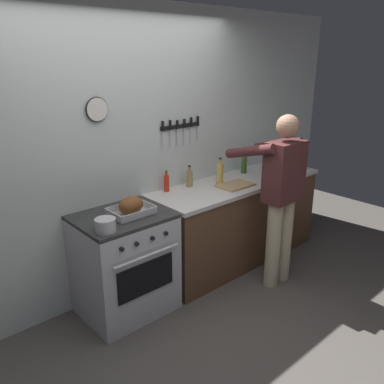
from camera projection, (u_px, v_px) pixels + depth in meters
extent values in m
plane|color=#4C4742|center=(224.00, 355.00, 3.02)|extent=(8.00, 8.00, 0.00)
cube|color=silver|center=(118.00, 156.00, 3.55)|extent=(6.00, 0.10, 2.60)
cube|color=black|center=(180.00, 126.00, 3.87)|extent=(0.48, 0.02, 0.04)
cube|color=silver|center=(163.00, 140.00, 3.76)|extent=(0.01, 0.00, 0.17)
cube|color=black|center=(163.00, 126.00, 3.71)|extent=(0.02, 0.02, 0.09)
cube|color=silver|center=(170.00, 139.00, 3.81)|extent=(0.01, 0.00, 0.17)
cube|color=black|center=(170.00, 125.00, 3.77)|extent=(0.02, 0.02, 0.09)
cube|color=silver|center=(178.00, 137.00, 3.87)|extent=(0.02, 0.00, 0.17)
cube|color=black|center=(177.00, 125.00, 3.83)|extent=(0.02, 0.02, 0.08)
cube|color=silver|center=(185.00, 137.00, 3.92)|extent=(0.01, 0.00, 0.17)
cube|color=black|center=(184.00, 123.00, 3.88)|extent=(0.02, 0.02, 0.09)
cube|color=silver|center=(191.00, 135.00, 3.98)|extent=(0.02, 0.00, 0.17)
cube|color=black|center=(191.00, 122.00, 3.94)|extent=(0.02, 0.02, 0.09)
cube|color=silver|center=(198.00, 133.00, 4.03)|extent=(0.02, 0.00, 0.15)
cube|color=black|center=(198.00, 121.00, 3.99)|extent=(0.02, 0.02, 0.10)
cylinder|color=white|center=(97.00, 109.00, 3.23)|extent=(0.19, 0.02, 0.19)
torus|color=black|center=(97.00, 109.00, 3.23)|extent=(0.20, 0.02, 0.20)
cube|color=brown|center=(236.00, 222.00, 4.34)|extent=(2.00, 0.62, 0.86)
cube|color=silver|center=(238.00, 183.00, 4.19)|extent=(2.03, 0.65, 0.04)
cube|color=#BCBCC1|center=(125.00, 265.00, 3.44)|extent=(0.76, 0.62, 0.87)
cube|color=black|center=(146.00, 278.00, 3.21)|extent=(0.53, 0.01, 0.28)
cube|color=#2D2D2D|center=(122.00, 217.00, 3.29)|extent=(0.76, 0.62, 0.03)
cylinder|color=black|center=(122.00, 249.00, 2.97)|extent=(0.04, 0.02, 0.04)
cylinder|color=black|center=(137.00, 244.00, 3.05)|extent=(0.04, 0.02, 0.04)
cylinder|color=black|center=(153.00, 238.00, 3.15)|extent=(0.04, 0.02, 0.04)
cylinder|color=black|center=(166.00, 234.00, 3.23)|extent=(0.04, 0.02, 0.04)
cylinder|color=silver|center=(147.00, 256.00, 3.12)|extent=(0.61, 0.02, 0.02)
cylinder|color=#C6B793|center=(273.00, 245.00, 3.82)|extent=(0.14, 0.14, 0.86)
cylinder|color=#C6B793|center=(284.00, 239.00, 3.94)|extent=(0.14, 0.14, 0.86)
cube|color=#4C2323|center=(284.00, 172.00, 3.65)|extent=(0.38, 0.22, 0.56)
sphere|color=#9E755B|center=(288.00, 126.00, 3.51)|extent=(0.21, 0.21, 0.21)
cylinder|color=#4C2323|center=(250.00, 151.00, 3.63)|extent=(0.09, 0.55, 0.22)
cylinder|color=#4C2323|center=(278.00, 145.00, 3.89)|extent=(0.09, 0.55, 0.22)
cube|color=#B7B7BC|center=(131.00, 214.00, 3.29)|extent=(0.34, 0.25, 0.01)
cube|color=#B7B7BC|center=(140.00, 215.00, 3.19)|extent=(0.34, 0.01, 0.05)
cube|color=#B7B7BC|center=(123.00, 206.00, 3.37)|extent=(0.34, 0.01, 0.05)
cube|color=#B7B7BC|center=(113.00, 216.00, 3.18)|extent=(0.01, 0.25, 0.05)
cube|color=#B7B7BC|center=(148.00, 205.00, 3.39)|extent=(0.01, 0.25, 0.05)
ellipsoid|color=brown|center=(131.00, 205.00, 3.27)|extent=(0.22, 0.16, 0.15)
cylinder|color=#B7B7BC|center=(105.00, 225.00, 2.97)|extent=(0.16, 0.16, 0.10)
cube|color=tan|center=(236.00, 185.00, 4.02)|extent=(0.36, 0.24, 0.02)
cylinder|color=#385623|center=(244.00, 164.00, 4.43)|extent=(0.06, 0.06, 0.20)
cylinder|color=#385623|center=(245.00, 153.00, 4.39)|extent=(0.03, 0.03, 0.04)
cylinder|color=black|center=(245.00, 151.00, 4.39)|extent=(0.03, 0.03, 0.01)
cylinder|color=#997F4C|center=(189.00, 178.00, 3.98)|extent=(0.06, 0.06, 0.17)
cylinder|color=#997F4C|center=(189.00, 169.00, 3.95)|extent=(0.03, 0.03, 0.04)
cylinder|color=black|center=(189.00, 166.00, 3.94)|extent=(0.03, 0.03, 0.01)
cylinder|color=red|center=(167.00, 183.00, 3.84)|extent=(0.05, 0.05, 0.16)
cylinder|color=red|center=(166.00, 174.00, 3.81)|extent=(0.02, 0.02, 0.04)
cylinder|color=#197219|center=(166.00, 171.00, 3.80)|extent=(0.03, 0.03, 0.01)
cylinder|color=gold|center=(220.00, 174.00, 4.04)|extent=(0.07, 0.07, 0.22)
cylinder|color=gold|center=(220.00, 161.00, 4.00)|extent=(0.03, 0.03, 0.05)
cylinder|color=black|center=(220.00, 158.00, 3.99)|extent=(0.03, 0.03, 0.01)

